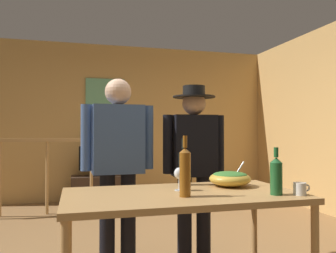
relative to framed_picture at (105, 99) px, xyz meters
name	(u,v)px	position (x,y,z in m)	size (l,w,h in m)	color
back_wall	(123,122)	(0.32, 0.06, -0.39)	(5.41, 0.10, 2.72)	tan
side_wall_right	(335,119)	(3.03, -2.04, -0.39)	(0.10, 4.51, 2.72)	tan
framed_picture	(105,99)	(0.00, 0.00, 0.00)	(0.67, 0.03, 0.73)	#65AA7F
stair_railing	(81,165)	(-0.42, -0.86, -1.05)	(2.58, 0.10, 1.14)	#B2844C
tv_console	(99,190)	(-0.12, -0.29, -1.52)	(0.90, 0.40, 0.46)	#38281E
flat_screen_tv	(99,159)	(-0.12, -0.32, -1.01)	(0.66, 0.12, 0.49)	black
serving_table	(182,203)	(0.21, -3.88, -1.05)	(1.57, 0.84, 0.77)	#B2844C
salad_bowl	(230,178)	(0.63, -3.72, -0.92)	(0.31, 0.31, 0.19)	gold
wine_glass	(179,174)	(0.21, -3.80, -0.87)	(0.07, 0.07, 0.16)	silver
wine_bottle_green	(276,175)	(0.77, -4.12, -0.85)	(0.08, 0.08, 0.31)	#1E5628
wine_bottle_amber	(185,171)	(0.18, -4.03, -0.82)	(0.07, 0.07, 0.38)	brown
wine_bottle_dark	(184,166)	(0.31, -3.57, -0.83)	(0.08, 0.08, 0.36)	black
mug_white	(300,189)	(0.91, -4.17, -0.94)	(0.12, 0.08, 0.08)	white
person_standing_left	(118,156)	(-0.14, -3.14, -0.78)	(0.62, 0.23, 1.64)	black
person_standing_right	(194,158)	(0.55, -3.14, -0.81)	(0.58, 0.39, 1.60)	black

